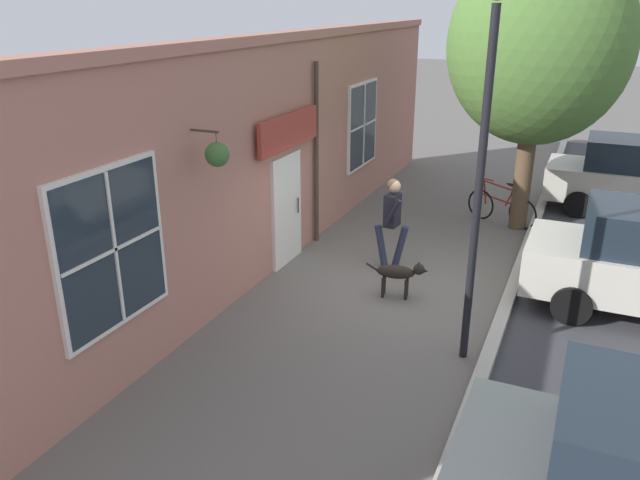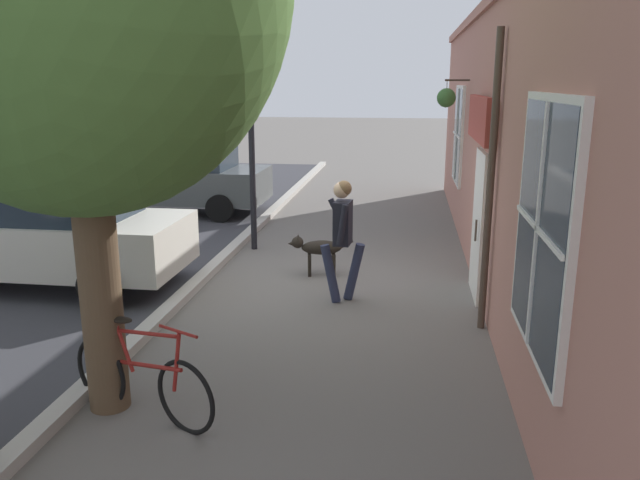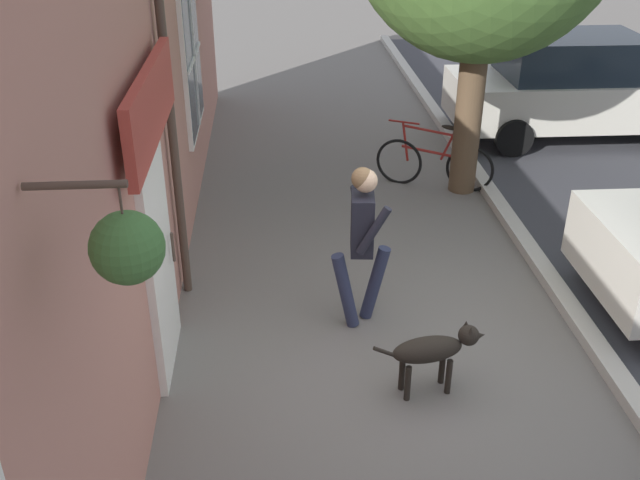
{
  "view_description": "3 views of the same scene",
  "coord_description": "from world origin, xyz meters",
  "px_view_note": "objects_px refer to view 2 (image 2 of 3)",
  "views": [
    {
      "loc": [
        2.9,
        -9.71,
        4.73
      ],
      "look_at": [
        -0.66,
        -1.66,
        1.34
      ],
      "focal_mm": 35.0,
      "sensor_mm": 36.0,
      "label": 1
    },
    {
      "loc": [
        -1.12,
        9.12,
        3.05
      ],
      "look_at": [
        0.07,
        0.59,
        0.85
      ],
      "focal_mm": 35.0,
      "sensor_mm": 36.0,
      "label": 2
    },
    {
      "loc": [
        -1.12,
        -5.45,
        4.28
      ],
      "look_at": [
        -0.72,
        0.13,
        1.3
      ],
      "focal_mm": 40.0,
      "sensor_mm": 36.0,
      "label": 3
    }
  ],
  "objects_px": {
    "leaning_bicycle": "(141,380)",
    "parked_car_mid_block": "(45,229)",
    "street_lamp": "(250,67)",
    "dog_on_leash": "(318,248)",
    "pedestrian_walking": "(343,229)",
    "parked_car_nearest_curb": "(178,176)"
  },
  "relations": [
    {
      "from": "dog_on_leash",
      "to": "street_lamp",
      "type": "relative_size",
      "value": 0.21
    },
    {
      "from": "dog_on_leash",
      "to": "parked_car_mid_block",
      "type": "height_order",
      "value": "parked_car_mid_block"
    },
    {
      "from": "leaning_bicycle",
      "to": "parked_car_mid_block",
      "type": "xyz_separation_m",
      "value": [
        3.01,
        -3.51,
        0.5
      ]
    },
    {
      "from": "dog_on_leash",
      "to": "parked_car_nearest_curb",
      "type": "bearing_deg",
      "value": -48.27
    },
    {
      "from": "parked_car_mid_block",
      "to": "pedestrian_walking",
      "type": "bearing_deg",
      "value": 178.88
    },
    {
      "from": "parked_car_nearest_curb",
      "to": "street_lamp",
      "type": "bearing_deg",
      "value": 130.44
    },
    {
      "from": "pedestrian_walking",
      "to": "leaning_bicycle",
      "type": "relative_size",
      "value": 1.07
    },
    {
      "from": "pedestrian_walking",
      "to": "parked_car_nearest_curb",
      "type": "distance_m",
      "value": 7.19
    },
    {
      "from": "pedestrian_walking",
      "to": "dog_on_leash",
      "type": "xyz_separation_m",
      "value": [
        0.51,
        -1.15,
        -0.6
      ]
    },
    {
      "from": "parked_car_mid_block",
      "to": "leaning_bicycle",
      "type": "bearing_deg",
      "value": 130.61
    },
    {
      "from": "parked_car_nearest_curb",
      "to": "parked_car_mid_block",
      "type": "height_order",
      "value": "same"
    },
    {
      "from": "pedestrian_walking",
      "to": "parked_car_mid_block",
      "type": "height_order",
      "value": "parked_car_mid_block"
    },
    {
      "from": "pedestrian_walking",
      "to": "street_lamp",
      "type": "bearing_deg",
      "value": -53.47
    },
    {
      "from": "parked_car_nearest_curb",
      "to": "leaning_bicycle",
      "type": "bearing_deg",
      "value": 108.32
    },
    {
      "from": "leaning_bicycle",
      "to": "parked_car_mid_block",
      "type": "distance_m",
      "value": 4.65
    },
    {
      "from": "leaning_bicycle",
      "to": "street_lamp",
      "type": "distance_m",
      "value": 6.69
    },
    {
      "from": "leaning_bicycle",
      "to": "parked_car_nearest_curb",
      "type": "relative_size",
      "value": 0.38
    },
    {
      "from": "parked_car_nearest_curb",
      "to": "street_lamp",
      "type": "relative_size",
      "value": 0.85
    },
    {
      "from": "street_lamp",
      "to": "parked_car_nearest_curb",
      "type": "bearing_deg",
      "value": -49.56
    },
    {
      "from": "leaning_bicycle",
      "to": "parked_car_nearest_curb",
      "type": "bearing_deg",
      "value": -71.68
    },
    {
      "from": "dog_on_leash",
      "to": "leaning_bicycle",
      "type": "xyz_separation_m",
      "value": [
        0.99,
        4.57,
        -0.07
      ]
    },
    {
      "from": "street_lamp",
      "to": "leaning_bicycle",
      "type": "bearing_deg",
      "value": 93.99
    }
  ]
}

